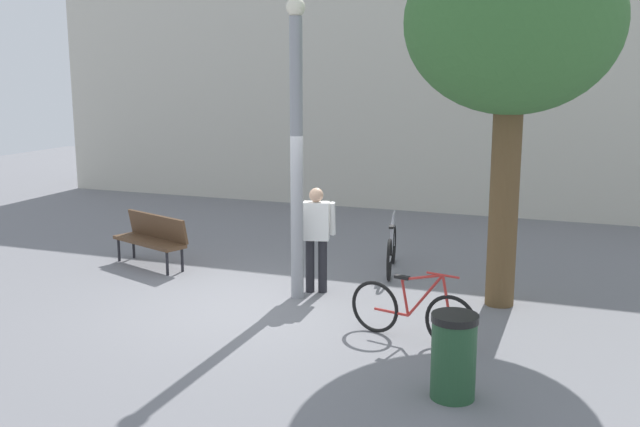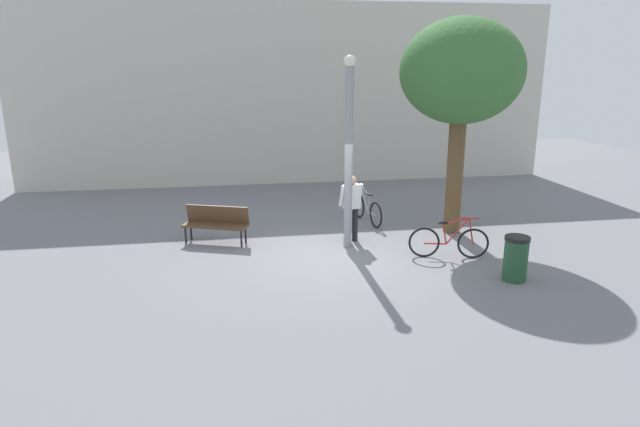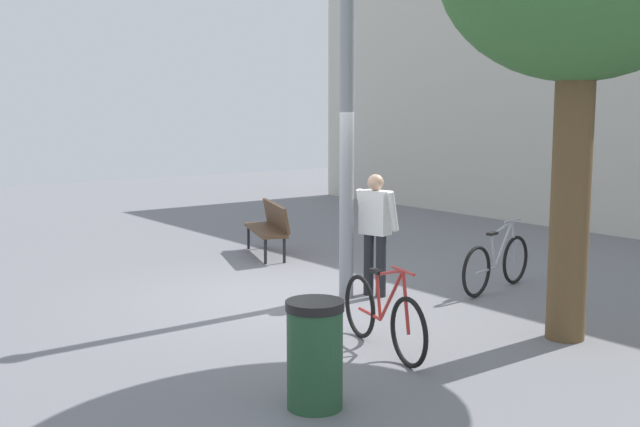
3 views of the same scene
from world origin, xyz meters
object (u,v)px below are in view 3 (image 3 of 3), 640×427
bicycle_silver (497,263)px  trash_bin (315,354)px  lamppost (347,121)px  person_by_lamppost (375,226)px  park_bench (270,224)px  bicycle_red (383,316)px

bicycle_silver → trash_bin: bicycle_silver is taller
lamppost → person_by_lamppost: lamppost is taller
bicycle_silver → trash_bin: size_ratio=1.90×
lamppost → park_bench: bearing=165.2°
lamppost → park_bench: lamppost is taller
lamppost → person_by_lamppost: size_ratio=2.68×
park_bench → bicycle_silver: (4.11, 1.11, -0.16)m
person_by_lamppost → bicycle_silver: size_ratio=0.94×
bicycle_silver → park_bench: bearing=-164.9°
person_by_lamppost → park_bench: person_by_lamppost is taller
person_by_lamppost → bicycle_red: 2.54m
person_by_lamppost → trash_bin: bearing=-48.3°
park_bench → bicycle_red: bearing=-21.2°
trash_bin → lamppost: bearing=137.1°
park_bench → bicycle_red: size_ratio=0.94×
trash_bin → park_bench: bearing=149.7°
lamppost → park_bench: size_ratio=2.69×
lamppost → person_by_lamppost: bearing=64.1°
lamppost → trash_bin: bearing=-42.9°
person_by_lamppost → park_bench: (-3.31, 0.47, -0.42)m
trash_bin → person_by_lamppost: bearing=131.7°
bicycle_red → park_bench: bearing=158.8°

